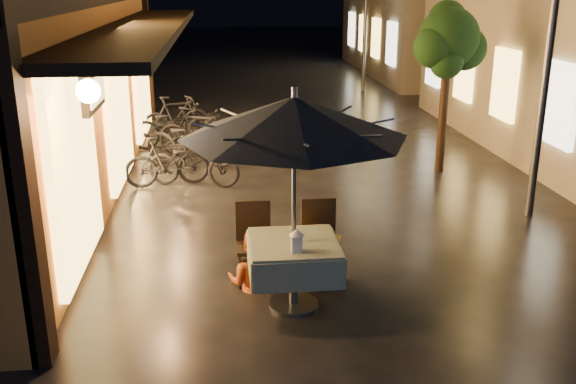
{
  "coord_description": "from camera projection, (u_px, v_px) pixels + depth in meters",
  "views": [
    {
      "loc": [
        -1.71,
        -6.92,
        3.48
      ],
      "look_at": [
        -0.97,
        0.08,
        1.15
      ],
      "focal_mm": 40.0,
      "sensor_mm": 36.0,
      "label": 1
    }
  ],
  "objects": [
    {
      "name": "ground",
      "position": [
        368.0,
        281.0,
        7.79
      ],
      "size": [
        90.0,
        90.0,
        0.0
      ],
      "primitive_type": "plane",
      "color": "black",
      "rests_on": "ground"
    },
    {
      "name": "bicycle_1",
      "position": [
        167.0,
        161.0,
        11.28
      ],
      "size": [
        1.55,
        0.7,
        0.9
      ],
      "primitive_type": "imported",
      "rotation": [
        0.0,
        0.0,
        1.76
      ],
      "color": "black",
      "rests_on": "ground"
    },
    {
      "name": "person_yellow",
      "position": [
        320.0,
        227.0,
        7.56
      ],
      "size": [
        1.0,
        0.68,
        1.42
      ],
      "primitive_type": "imported",
      "rotation": [
        0.0,
        0.0,
        3.31
      ],
      "color": "#CE7805",
      "rests_on": "ground"
    },
    {
      "name": "streetlamp_near",
      "position": [
        553.0,
        22.0,
        9.07
      ],
      "size": [
        0.36,
        0.36,
        4.23
      ],
      "color": "#59595E",
      "rests_on": "ground"
    },
    {
      "name": "table_lantern",
      "position": [
        297.0,
        239.0,
        6.67
      ],
      "size": [
        0.16,
        0.16,
        0.25
      ],
      "color": "white",
      "rests_on": "cafe_table"
    },
    {
      "name": "cafe_chair_right",
      "position": [
        320.0,
        235.0,
        7.78
      ],
      "size": [
        0.42,
        0.42,
        0.97
      ],
      "color": "black",
      "rests_on": "ground"
    },
    {
      "name": "bicycle_3",
      "position": [
        197.0,
        133.0,
        13.13
      ],
      "size": [
        1.78,
        1.08,
        1.03
      ],
      "primitive_type": "imported",
      "rotation": [
        0.0,
        0.0,
        1.2
      ],
      "color": "black",
      "rests_on": "ground"
    },
    {
      "name": "bicycle_0",
      "position": [
        193.0,
        162.0,
        11.29
      ],
      "size": [
        1.78,
        1.03,
        0.88
      ],
      "primitive_type": "imported",
      "rotation": [
        0.0,
        0.0,
        1.29
      ],
      "color": "black",
      "rests_on": "ground"
    },
    {
      "name": "street_tree",
      "position": [
        449.0,
        42.0,
        11.54
      ],
      "size": [
        1.43,
        1.2,
        3.15
      ],
      "color": "black",
      "rests_on": "ground"
    },
    {
      "name": "bicycle_4",
      "position": [
        173.0,
        125.0,
        13.93
      ],
      "size": [
        1.98,
        1.12,
        0.99
      ],
      "primitive_type": "imported",
      "rotation": [
        0.0,
        0.0,
        1.83
      ],
      "color": "black",
      "rests_on": "ground"
    },
    {
      "name": "bicycle_2",
      "position": [
        190.0,
        141.0,
        12.57
      ],
      "size": [
        1.96,
        1.28,
        0.97
      ],
      "primitive_type": "imported",
      "rotation": [
        0.0,
        0.0,
        1.2
      ],
      "color": "black",
      "rests_on": "ground"
    },
    {
      "name": "person_orange",
      "position": [
        253.0,
        232.0,
        7.49
      ],
      "size": [
        0.8,
        0.71,
        1.37
      ],
      "primitive_type": "imported",
      "rotation": [
        0.0,
        0.0,
        2.8
      ],
      "color": "#CD501A",
      "rests_on": "ground"
    },
    {
      "name": "bicycle_5",
      "position": [
        176.0,
        117.0,
        14.8
      ],
      "size": [
        1.67,
        1.04,
        0.97
      ],
      "primitive_type": "imported",
      "rotation": [
        0.0,
        0.0,
        1.96
      ],
      "color": "black",
      "rests_on": "ground"
    },
    {
      "name": "cafe_table",
      "position": [
        294.0,
        258.0,
        7.02
      ],
      "size": [
        0.99,
        0.99,
        0.78
      ],
      "color": "#59595E",
      "rests_on": "ground"
    },
    {
      "name": "cafe_chair_left",
      "position": [
        254.0,
        238.0,
        7.7
      ],
      "size": [
        0.42,
        0.42,
        0.97
      ],
      "color": "black",
      "rests_on": "ground"
    },
    {
      "name": "patio_umbrella",
      "position": [
        294.0,
        118.0,
        6.54
      ],
      "size": [
        2.39,
        2.39,
        2.46
      ],
      "color": "#59595E",
      "rests_on": "ground"
    }
  ]
}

